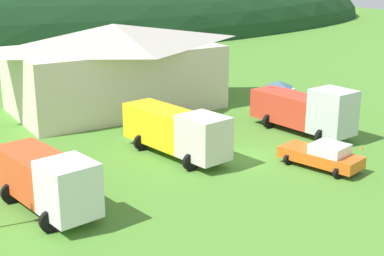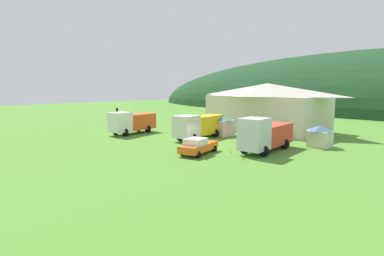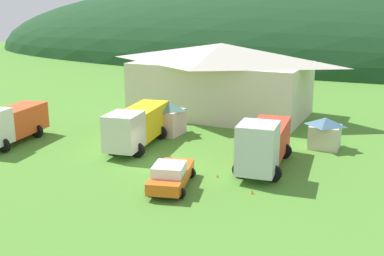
% 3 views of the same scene
% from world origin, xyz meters
% --- Properties ---
extents(ground_plane, '(200.00, 200.00, 0.00)m').
position_xyz_m(ground_plane, '(0.00, 0.00, 0.00)').
color(ground_plane, '#4C842D').
extents(forested_hill_backdrop, '(170.26, 60.00, 33.75)m').
position_xyz_m(forested_hill_backdrop, '(0.00, 73.05, 0.00)').
color(forested_hill_backdrop, '#193D1E').
rests_on(forested_hill_backdrop, ground).
extents(depot_building, '(17.98, 10.69, 7.23)m').
position_xyz_m(depot_building, '(-1.69, 16.18, 3.73)').
color(depot_building, beige).
rests_on(depot_building, ground).
extents(play_shed_cream, '(2.42, 2.24, 2.46)m').
position_xyz_m(play_shed_cream, '(9.98, 8.64, 1.27)').
color(play_shed_cream, beige).
rests_on(play_shed_cream, ground).
extents(play_shed_pink, '(2.69, 2.79, 2.91)m').
position_xyz_m(play_shed_pink, '(-3.14, 7.19, 1.50)').
color(play_shed_pink, beige).
rests_on(play_shed_pink, ground).
extents(heavy_rig_white, '(3.79, 7.58, 3.23)m').
position_xyz_m(heavy_rig_white, '(-13.22, -0.88, 1.75)').
color(heavy_rig_white, white).
rests_on(heavy_rig_white, ground).
extents(flatbed_truck_yellow, '(3.91, 8.67, 3.23)m').
position_xyz_m(flatbed_truck_yellow, '(-3.48, 2.82, 1.79)').
color(flatbed_truck_yellow, silver).
rests_on(flatbed_truck_yellow, ground).
extents(tow_truck_silver, '(3.72, 8.54, 3.71)m').
position_xyz_m(tow_truck_silver, '(7.02, 2.00, 1.86)').
color(tow_truck_silver, silver).
rests_on(tow_truck_silver, ground).
extents(service_pickup_orange, '(3.23, 5.38, 1.66)m').
position_xyz_m(service_pickup_orange, '(2.92, -3.77, 0.83)').
color(service_pickup_orange, orange).
rests_on(service_pickup_orange, ground).
extents(traffic_light_west, '(0.20, 0.32, 3.61)m').
position_xyz_m(traffic_light_west, '(-16.39, -1.23, 2.25)').
color(traffic_light_west, '#4C4C51').
rests_on(traffic_light_west, ground).
extents(traffic_cone_near_pickup, '(0.36, 0.36, 0.55)m').
position_xyz_m(traffic_cone_near_pickup, '(7.74, -2.64, 0.00)').
color(traffic_cone_near_pickup, orange).
rests_on(traffic_cone_near_pickup, ground).
extents(traffic_cone_mid_row, '(0.36, 0.36, 0.46)m').
position_xyz_m(traffic_cone_mid_row, '(4.83, -0.93, 0.00)').
color(traffic_cone_mid_row, orange).
rests_on(traffic_cone_mid_row, ground).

